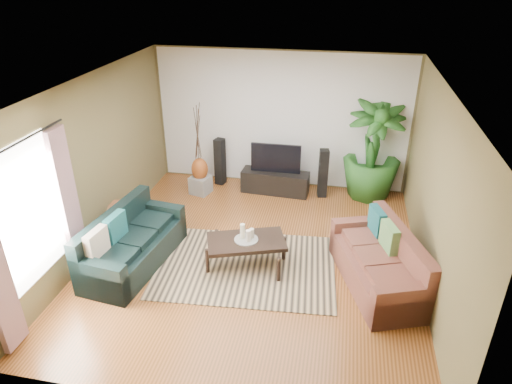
% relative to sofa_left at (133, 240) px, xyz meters
% --- Properties ---
extents(floor, '(5.50, 5.50, 0.00)m').
position_rel_sofa_left_xyz_m(floor, '(1.74, 0.50, -0.42)').
color(floor, '#955226').
rests_on(floor, ground).
extents(ceiling, '(5.50, 5.50, 0.00)m').
position_rel_sofa_left_xyz_m(ceiling, '(1.74, 0.50, 2.28)').
color(ceiling, white).
rests_on(ceiling, ground).
extents(wall_back, '(5.00, 0.00, 5.00)m').
position_rel_sofa_left_xyz_m(wall_back, '(1.74, 3.25, 0.93)').
color(wall_back, brown).
rests_on(wall_back, ground).
extents(wall_front, '(5.00, 0.00, 5.00)m').
position_rel_sofa_left_xyz_m(wall_front, '(1.74, -2.25, 0.93)').
color(wall_front, brown).
rests_on(wall_front, ground).
extents(wall_left, '(0.00, 5.50, 5.50)m').
position_rel_sofa_left_xyz_m(wall_left, '(-0.76, 0.50, 0.92)').
color(wall_left, brown).
rests_on(wall_left, ground).
extents(wall_right, '(0.00, 5.50, 5.50)m').
position_rel_sofa_left_xyz_m(wall_right, '(4.24, 0.50, 0.92)').
color(wall_right, brown).
rests_on(wall_right, ground).
extents(backwall_panel, '(4.90, 0.00, 4.90)m').
position_rel_sofa_left_xyz_m(backwall_panel, '(1.74, 3.24, 0.93)').
color(backwall_panel, white).
rests_on(backwall_panel, ground).
extents(window_pane, '(0.00, 1.80, 1.80)m').
position_rel_sofa_left_xyz_m(window_pane, '(-0.74, -1.10, 0.97)').
color(window_pane, white).
rests_on(window_pane, ground).
extents(curtain_far, '(0.08, 0.35, 2.20)m').
position_rel_sofa_left_xyz_m(curtain_far, '(-0.69, -0.35, 0.72)').
color(curtain_far, gray).
rests_on(curtain_far, ground).
extents(curtain_rod, '(0.03, 1.90, 0.03)m').
position_rel_sofa_left_xyz_m(curtain_rod, '(-0.69, -1.10, 1.87)').
color(curtain_rod, black).
rests_on(curtain_rod, ground).
extents(sofa_left, '(1.04, 1.97, 0.85)m').
position_rel_sofa_left_xyz_m(sofa_left, '(0.00, 0.00, 0.00)').
color(sofa_left, black).
rests_on(sofa_left, floor).
extents(sofa_right, '(1.39, 1.99, 0.85)m').
position_rel_sofa_left_xyz_m(sofa_right, '(3.58, 0.20, 0.00)').
color(sofa_right, brown).
rests_on(sofa_right, floor).
extents(area_rug, '(2.80, 2.08, 0.01)m').
position_rel_sofa_left_xyz_m(area_rug, '(1.67, 0.25, -0.42)').
color(area_rug, tan).
rests_on(area_rug, floor).
extents(coffee_table, '(1.28, 0.97, 0.47)m').
position_rel_sofa_left_xyz_m(coffee_table, '(1.67, 0.26, -0.19)').
color(coffee_table, black).
rests_on(coffee_table, floor).
extents(candle_tray, '(0.35, 0.35, 0.02)m').
position_rel_sofa_left_xyz_m(candle_tray, '(1.67, 0.26, 0.05)').
color(candle_tray, gray).
rests_on(candle_tray, coffee_table).
extents(candle_tall, '(0.07, 0.07, 0.23)m').
position_rel_sofa_left_xyz_m(candle_tall, '(1.61, 0.29, 0.17)').
color(candle_tall, white).
rests_on(candle_tall, candle_tray).
extents(candle_mid, '(0.07, 0.07, 0.18)m').
position_rel_sofa_left_xyz_m(candle_mid, '(1.71, 0.22, 0.15)').
color(candle_mid, '#F0E0CA').
rests_on(candle_mid, candle_tray).
extents(candle_short, '(0.07, 0.07, 0.15)m').
position_rel_sofa_left_xyz_m(candle_short, '(1.74, 0.32, 0.13)').
color(candle_short, beige).
rests_on(candle_short, candle_tray).
extents(tv_stand, '(1.35, 0.48, 0.44)m').
position_rel_sofa_left_xyz_m(tv_stand, '(1.71, 2.79, -0.20)').
color(tv_stand, black).
rests_on(tv_stand, floor).
extents(television, '(0.97, 0.05, 0.57)m').
position_rel_sofa_left_xyz_m(television, '(1.71, 2.81, 0.30)').
color(television, black).
rests_on(television, tv_stand).
extents(speaker_left, '(0.22, 0.23, 0.97)m').
position_rel_sofa_left_xyz_m(speaker_left, '(0.54, 2.98, 0.06)').
color(speaker_left, black).
rests_on(speaker_left, floor).
extents(speaker_right, '(0.20, 0.22, 0.97)m').
position_rel_sofa_left_xyz_m(speaker_right, '(2.64, 2.81, 0.06)').
color(speaker_right, black).
rests_on(speaker_right, floor).
extents(potted_plant, '(1.15, 1.15, 1.91)m').
position_rel_sofa_left_xyz_m(potted_plant, '(3.53, 3.00, 0.53)').
color(potted_plant, '#20541C').
rests_on(potted_plant, floor).
extents(plant_pot, '(0.35, 0.35, 0.27)m').
position_rel_sofa_left_xyz_m(plant_pot, '(3.53, 3.00, -0.29)').
color(plant_pot, black).
rests_on(plant_pot, floor).
extents(pedestal, '(0.43, 0.43, 0.35)m').
position_rel_sofa_left_xyz_m(pedestal, '(0.27, 2.48, -0.25)').
color(pedestal, gray).
rests_on(pedestal, floor).
extents(vase, '(0.32, 0.32, 0.45)m').
position_rel_sofa_left_xyz_m(vase, '(0.27, 2.48, 0.09)').
color(vase, brown).
rests_on(vase, pedestal).
extents(side_table, '(0.64, 0.64, 0.53)m').
position_rel_sofa_left_xyz_m(side_table, '(-0.51, 0.77, -0.16)').
color(side_table, brown).
rests_on(side_table, floor).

